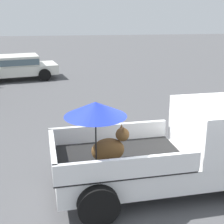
{
  "coord_description": "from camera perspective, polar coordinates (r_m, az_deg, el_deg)",
  "views": [
    {
      "loc": [
        -2.06,
        -6.45,
        3.95
      ],
      "look_at": [
        -0.97,
        2.3,
        1.1
      ],
      "focal_mm": 53.17,
      "sensor_mm": 36.0,
      "label": 1
    }
  ],
  "objects": [
    {
      "name": "ground_plane",
      "position": [
        7.84,
        9.36,
        -12.6
      ],
      "size": [
        80.0,
        80.0,
        0.0
      ],
      "primitive_type": "plane",
      "color": "#4C4C4F"
    },
    {
      "name": "pickup_truck_main",
      "position": [
        7.55,
        12.73,
        -5.86
      ],
      "size": [
        5.2,
        2.62,
        2.24
      ],
      "rotation": [
        0.0,
        0.0,
        0.09
      ],
      "color": "black",
      "rests_on": "ground"
    },
    {
      "name": "parked_sedan_near",
      "position": [
        19.16,
        -15.92,
        7.6
      ],
      "size": [
        4.59,
        2.71,
        1.33
      ],
      "rotation": [
        0.0,
        0.0,
        3.38
      ],
      "color": "black",
      "rests_on": "ground"
    }
  ]
}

